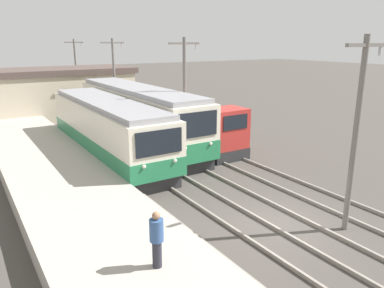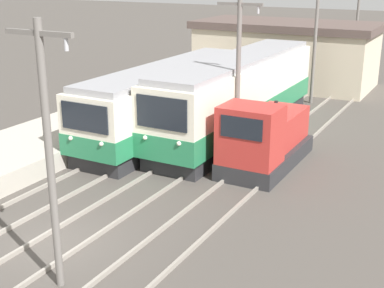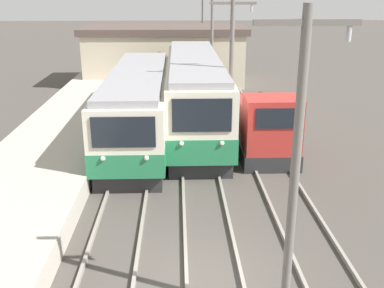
# 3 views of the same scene
# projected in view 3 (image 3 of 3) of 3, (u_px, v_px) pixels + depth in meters

# --- Properties ---
(ground_plane) EXTENTS (200.00, 200.00, 0.00)m
(ground_plane) POSITION_uv_depth(u_px,v_px,m) (206.00, 278.00, 11.79)
(ground_plane) COLOR #47423D
(track_left) EXTENTS (1.54, 60.00, 0.14)m
(track_left) POSITION_uv_depth(u_px,v_px,m) (107.00, 278.00, 11.69)
(track_left) COLOR gray
(track_left) RESTS_ON ground
(track_center) EXTENTS (1.54, 60.00, 0.14)m
(track_center) POSITION_uv_depth(u_px,v_px,m) (214.00, 276.00, 11.77)
(track_center) COLOR gray
(track_center) RESTS_ON ground
(track_right) EXTENTS (1.54, 60.00, 0.14)m
(track_right) POSITION_uv_depth(u_px,v_px,m) (327.00, 273.00, 11.87)
(track_right) COLOR gray
(track_right) RESTS_ON ground
(commuter_train_left) EXTENTS (2.84, 13.05, 3.51)m
(commuter_train_left) POSITION_uv_depth(u_px,v_px,m) (139.00, 108.00, 21.96)
(commuter_train_left) COLOR #28282B
(commuter_train_left) RESTS_ON ground
(commuter_train_center) EXTENTS (2.84, 14.71, 3.88)m
(commuter_train_center) POSITION_uv_depth(u_px,v_px,m) (194.00, 96.00, 23.90)
(commuter_train_center) COLOR #28282B
(commuter_train_center) RESTS_ON ground
(shunting_locomotive) EXTENTS (2.40, 5.64, 3.00)m
(shunting_locomotive) POSITION_uv_depth(u_px,v_px,m) (264.00, 128.00, 20.37)
(shunting_locomotive) COLOR #28282B
(shunting_locomotive) RESTS_ON ground
(catenary_mast_near) EXTENTS (2.00, 0.20, 6.96)m
(catenary_mast_near) POSITION_uv_depth(u_px,v_px,m) (296.00, 164.00, 9.18)
(catenary_mast_near) COLOR slate
(catenary_mast_near) RESTS_ON ground
(catenary_mast_mid) EXTENTS (2.00, 0.20, 6.96)m
(catenary_mast_mid) POSITION_uv_depth(u_px,v_px,m) (231.00, 69.00, 19.95)
(catenary_mast_mid) COLOR slate
(catenary_mast_mid) RESTS_ON ground
(catenary_mast_far) EXTENTS (2.00, 0.20, 6.96)m
(catenary_mast_far) POSITION_uv_depth(u_px,v_px,m) (212.00, 41.00, 30.72)
(catenary_mast_far) COLOR slate
(catenary_mast_far) RESTS_ON ground
(catenary_mast_distant) EXTENTS (2.00, 0.20, 6.96)m
(catenary_mast_distant) POSITION_uv_depth(u_px,v_px,m) (203.00, 27.00, 41.49)
(catenary_mast_distant) COLOR slate
(catenary_mast_distant) RESTS_ON ground
(station_building) EXTENTS (12.60, 6.30, 4.41)m
(station_building) POSITION_uv_depth(u_px,v_px,m) (165.00, 55.00, 35.55)
(station_building) COLOR beige
(station_building) RESTS_ON ground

